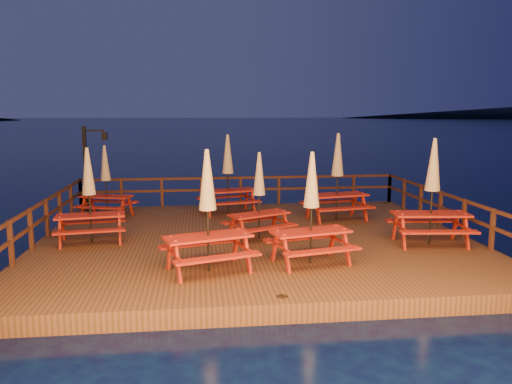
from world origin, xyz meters
TOP-DOWN VIEW (x-y plane):
  - ground at (0.00, 0.00)m, footprint 500.00×500.00m
  - deck at (0.00, 0.00)m, footprint 12.00×10.00m
  - deck_piles at (0.00, 0.00)m, footprint 11.44×9.44m
  - railing at (0.00, 1.78)m, footprint 11.80×9.75m
  - lamp_post at (-5.39, 4.55)m, footprint 0.85×0.18m
  - picnic_table_0 at (2.91, 1.96)m, footprint 2.24×1.96m
  - picnic_table_1 at (-4.65, 3.29)m, footprint 2.02×1.83m
  - picnic_table_2 at (1.02, -2.58)m, footprint 2.14×1.90m
  - picnic_table_3 at (-1.38, -2.89)m, footprint 2.29×2.07m
  - picnic_table_4 at (-4.49, -0.07)m, footprint 2.00×1.73m
  - picnic_table_5 at (0.09, -0.19)m, footprint 2.13×1.98m
  - picnic_table_6 at (-0.56, 3.41)m, footprint 2.23×1.98m
  - picnic_table_7 at (4.57, -1.29)m, footprint 2.15×1.83m

SIDE VIEW (x-z plane):
  - deck_piles at x=0.00m, z-range -1.00..0.40m
  - ground at x=0.00m, z-range 0.00..0.00m
  - deck at x=0.00m, z-range 0.00..0.40m
  - railing at x=0.00m, z-range 0.61..1.71m
  - picnic_table_1 at x=-4.65m, z-range 0.45..2.86m
  - picnic_table_5 at x=0.09m, z-range 0.45..2.87m
  - picnic_table_4 at x=-4.49m, z-range 0.45..3.03m
  - picnic_table_2 at x=1.02m, z-range 0.45..3.08m
  - picnic_table_3 at x=-1.38m, z-range 0.45..3.18m
  - picnic_table_6 at x=-0.56m, z-range 0.45..3.19m
  - picnic_table_0 at x=2.91m, z-range 0.46..3.29m
  - picnic_table_7 at x=4.57m, z-range 0.46..3.30m
  - lamp_post at x=-5.39m, z-range 0.70..3.70m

